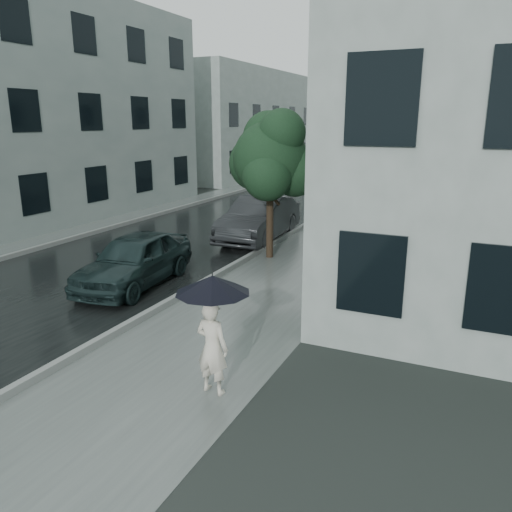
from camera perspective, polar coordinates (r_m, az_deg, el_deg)
The scene contains 14 objects.
ground at distance 9.71m, azimuth -9.36°, elevation -11.05°, with size 120.00×120.00×0.00m, color black.
sidewalk at distance 20.20m, azimuth 10.45°, elevation 2.82°, with size 3.50×60.00×0.01m, color slate.
kerb_near at distance 20.68m, azimuth 5.56°, elevation 3.49°, with size 0.15×60.00×0.15m, color slate.
asphalt_road at distance 22.06m, azimuth -3.09°, elevation 4.09°, with size 6.85×60.00×0.00m, color black.
kerb_far at distance 23.84m, azimuth -10.60°, elevation 4.87°, with size 0.15×60.00×0.15m, color slate.
sidewalk_far at distance 24.39m, azimuth -12.38°, elevation 4.84°, with size 1.70×60.00×0.01m, color #4C5451.
building_near at distance 26.67m, azimuth 26.47°, elevation 14.23°, with size 7.02×36.00×9.00m.
building_far_b at distance 41.63m, azimuth -2.31°, elevation 14.89°, with size 7.02×18.00×8.00m.
pedestrian at distance 8.08m, azimuth -5.02°, elevation -10.39°, with size 0.57×0.37×1.55m, color beige.
umbrella at distance 7.67m, azimuth -4.98°, elevation -3.24°, with size 1.35×1.35×1.10m.
street_tree at distance 15.65m, azimuth 1.77°, elevation 11.16°, with size 3.01×2.73×4.62m.
lamp_post at distance 20.85m, azimuth 7.97°, elevation 11.44°, with size 0.84×0.38×5.12m.
car_near at distance 13.59m, azimuth -13.72°, elevation -0.38°, with size 1.66×4.12×1.40m, color black.
car_far at distance 18.33m, azimuth 0.39°, elevation 4.33°, with size 1.66×4.77×1.57m, color #232628.
Camera 1 is at (4.98, -7.16, 4.27)m, focal length 35.00 mm.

